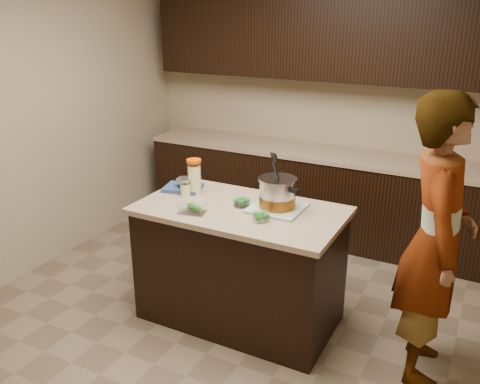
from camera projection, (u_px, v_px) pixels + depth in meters
The scene contains 13 objects.
ground_plane at pixel (240, 317), 3.89m from camera, with size 4.00×4.00×0.00m, color brown.
room_shell at pixel (240, 92), 3.30m from camera, with size 4.04×4.04×2.72m.
back_cabinets at pixel (321, 146), 5.02m from camera, with size 3.60×0.63×2.33m.
island at pixel (240, 264), 3.74m from camera, with size 1.46×0.81×0.90m.
dish_towel at pixel (277, 208), 3.56m from camera, with size 0.36×0.36×0.02m, color #5A8157.
stock_pot at pixel (277, 195), 3.52m from camera, with size 0.36×0.35×0.38m.
lemonade_pitcher at pixel (194, 178), 3.82m from camera, with size 0.11×0.11×0.26m.
mason_jar at pixel (185, 188), 3.80m from camera, with size 0.11×0.11×0.14m.
broccoli_tub_left at pixel (242, 203), 3.61m from camera, with size 0.13×0.13×0.06m.
broccoli_tub_right at pixel (261, 217), 3.36m from camera, with size 0.15×0.15×0.06m.
broccoli_tub_rect at pixel (193, 209), 3.50m from camera, with size 0.20×0.16×0.06m.
blue_tray at pixel (184, 185), 3.93m from camera, with size 0.32×0.28×0.11m.
person at pixel (436, 242), 3.05m from camera, with size 0.66×0.44×1.82m, color gray.
Camera 1 is at (1.54, -2.95, 2.24)m, focal length 38.00 mm.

